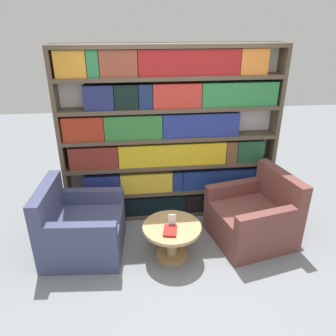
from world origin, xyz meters
TOP-DOWN VIEW (x-y plane):
  - ground_plane at (0.00, 0.00)m, footprint 14.00×14.00m
  - bookshelf at (-0.01, 1.26)m, footprint 2.84×0.30m
  - armchair_left at (-1.17, 0.53)m, footprint 0.97×0.95m
  - armchair_right at (0.97, 0.54)m, footprint 1.07×1.05m
  - coffee_table at (-0.10, 0.31)m, footprint 0.68×0.68m
  - table_sign at (-0.10, 0.31)m, footprint 0.08×0.06m
  - stray_book at (-0.13, 0.20)m, footprint 0.18×0.23m

SIDE VIEW (x-z plane):
  - ground_plane at x=0.00m, z-range 0.00..0.00m
  - armchair_left at x=-1.17m, z-range -0.14..0.74m
  - armchair_right at x=0.97m, z-range -0.14..0.74m
  - coffee_table at x=-0.10m, z-range 0.09..0.52m
  - stray_book at x=-0.13m, z-range 0.43..0.45m
  - table_sign at x=-0.10m, z-range 0.41..0.57m
  - bookshelf at x=-0.01m, z-range 0.00..2.32m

